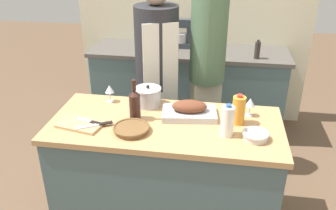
{
  "coord_description": "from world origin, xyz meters",
  "views": [
    {
      "loc": [
        0.35,
        -2.1,
        2.05
      ],
      "look_at": [
        0.0,
        0.11,
        0.94
      ],
      "focal_mm": 38.0,
      "sensor_mm": 36.0,
      "label": 1
    }
  ],
  "objects_px": {
    "condiment_bottle_tall": "(257,50)",
    "mixing_bowl": "(256,135)",
    "person_cook_aproned": "(157,72)",
    "cutting_board": "(81,124)",
    "wine_bottle_green": "(135,104)",
    "knife_chef": "(96,125)",
    "wine_glass_left": "(250,103)",
    "knife_paring": "(89,121)",
    "person_cook_guest": "(207,64)",
    "condiment_bottle_short": "(198,46)",
    "wine_glass_right": "(110,89)",
    "stock_pot": "(148,97)",
    "juice_jug": "(239,110)",
    "roasting_pan": "(189,110)",
    "milk_jug": "(227,121)",
    "wicker_basket": "(131,129)",
    "stand_mixer": "(184,36)"
  },
  "relations": [
    {
      "from": "juice_jug",
      "to": "stand_mixer",
      "type": "height_order",
      "value": "stand_mixer"
    },
    {
      "from": "stand_mixer",
      "to": "condiment_bottle_short",
      "type": "bearing_deg",
      "value": -45.49
    },
    {
      "from": "wicker_basket",
      "to": "condiment_bottle_tall",
      "type": "bearing_deg",
      "value": 59.24
    },
    {
      "from": "stock_pot",
      "to": "wine_glass_left",
      "type": "distance_m",
      "value": 0.74
    },
    {
      "from": "juice_jug",
      "to": "wine_glass_left",
      "type": "distance_m",
      "value": 0.15
    },
    {
      "from": "stand_mixer",
      "to": "condiment_bottle_short",
      "type": "distance_m",
      "value": 0.24
    },
    {
      "from": "wine_glass_left",
      "to": "person_cook_guest",
      "type": "distance_m",
      "value": 0.68
    },
    {
      "from": "wine_glass_left",
      "to": "condiment_bottle_tall",
      "type": "xyz_separation_m",
      "value": [
        0.12,
        1.15,
        0.03
      ]
    },
    {
      "from": "cutting_board",
      "to": "person_cook_aproned",
      "type": "xyz_separation_m",
      "value": [
        0.36,
        0.87,
        0.07
      ]
    },
    {
      "from": "roasting_pan",
      "to": "juice_jug",
      "type": "relative_size",
      "value": 1.9
    },
    {
      "from": "condiment_bottle_tall",
      "to": "mixing_bowl",
      "type": "bearing_deg",
      "value": -93.63
    },
    {
      "from": "stock_pot",
      "to": "knife_chef",
      "type": "height_order",
      "value": "stock_pot"
    },
    {
      "from": "juice_jug",
      "to": "stock_pot",
      "type": "bearing_deg",
      "value": 165.06
    },
    {
      "from": "milk_jug",
      "to": "person_cook_guest",
      "type": "xyz_separation_m",
      "value": [
        -0.18,
        0.88,
        0.06
      ]
    },
    {
      "from": "roasting_pan",
      "to": "wine_glass_left",
      "type": "height_order",
      "value": "wine_glass_left"
    },
    {
      "from": "person_cook_aproned",
      "to": "person_cook_guest",
      "type": "height_order",
      "value": "person_cook_guest"
    },
    {
      "from": "condiment_bottle_tall",
      "to": "person_cook_aproned",
      "type": "distance_m",
      "value": 1.07
    },
    {
      "from": "stock_pot",
      "to": "mixing_bowl",
      "type": "xyz_separation_m",
      "value": [
        0.77,
        -0.37,
        -0.04
      ]
    },
    {
      "from": "cutting_board",
      "to": "stock_pot",
      "type": "relative_size",
      "value": 1.66
    },
    {
      "from": "wine_glass_left",
      "to": "juice_jug",
      "type": "bearing_deg",
      "value": -123.69
    },
    {
      "from": "cutting_board",
      "to": "mixing_bowl",
      "type": "bearing_deg",
      "value": 0.41
    },
    {
      "from": "condiment_bottle_short",
      "to": "person_cook_aproned",
      "type": "relative_size",
      "value": 0.09
    },
    {
      "from": "wine_glass_left",
      "to": "stand_mixer",
      "type": "bearing_deg",
      "value": 114.43
    },
    {
      "from": "roasting_pan",
      "to": "knife_paring",
      "type": "bearing_deg",
      "value": -161.82
    },
    {
      "from": "person_cook_aproned",
      "to": "cutting_board",
      "type": "bearing_deg",
      "value": -133.55
    },
    {
      "from": "roasting_pan",
      "to": "juice_jug",
      "type": "bearing_deg",
      "value": -7.53
    },
    {
      "from": "wicker_basket",
      "to": "juice_jug",
      "type": "bearing_deg",
      "value": 18.11
    },
    {
      "from": "stock_pot",
      "to": "milk_jug",
      "type": "bearing_deg",
      "value": -30.8
    },
    {
      "from": "cutting_board",
      "to": "person_cook_aproned",
      "type": "height_order",
      "value": "person_cook_aproned"
    },
    {
      "from": "wicker_basket",
      "to": "wine_glass_left",
      "type": "relative_size",
      "value": 1.8
    },
    {
      "from": "mixing_bowl",
      "to": "knife_chef",
      "type": "xyz_separation_m",
      "value": [
        -1.04,
        -0.02,
        -0.01
      ]
    },
    {
      "from": "stock_pot",
      "to": "condiment_bottle_tall",
      "type": "distance_m",
      "value": 1.39
    },
    {
      "from": "roasting_pan",
      "to": "stock_pot",
      "type": "relative_size",
      "value": 2.04
    },
    {
      "from": "juice_jug",
      "to": "knife_paring",
      "type": "bearing_deg",
      "value": -170.19
    },
    {
      "from": "knife_paring",
      "to": "condiment_bottle_short",
      "type": "height_order",
      "value": "condiment_bottle_short"
    },
    {
      "from": "wicker_basket",
      "to": "knife_paring",
      "type": "bearing_deg",
      "value": 170.32
    },
    {
      "from": "knife_chef",
      "to": "condiment_bottle_tall",
      "type": "xyz_separation_m",
      "value": [
        1.14,
        1.48,
        0.11
      ]
    },
    {
      "from": "wicker_basket",
      "to": "condiment_bottle_short",
      "type": "height_order",
      "value": "condiment_bottle_short"
    },
    {
      "from": "mixing_bowl",
      "to": "wine_glass_right",
      "type": "relative_size",
      "value": 1.25
    },
    {
      "from": "mixing_bowl",
      "to": "stand_mixer",
      "type": "xyz_separation_m",
      "value": [
        -0.66,
        1.72,
        0.14
      ]
    },
    {
      "from": "wine_bottle_green",
      "to": "stand_mixer",
      "type": "relative_size",
      "value": 0.97
    },
    {
      "from": "cutting_board",
      "to": "condiment_bottle_short",
      "type": "relative_size",
      "value": 2.15
    },
    {
      "from": "wine_glass_right",
      "to": "knife_chef",
      "type": "bearing_deg",
      "value": -86.31
    },
    {
      "from": "roasting_pan",
      "to": "condiment_bottle_short",
      "type": "xyz_separation_m",
      "value": [
        -0.05,
        1.31,
        0.07
      ]
    },
    {
      "from": "roasting_pan",
      "to": "wine_glass_right",
      "type": "bearing_deg",
      "value": 167.0
    },
    {
      "from": "person_cook_aproned",
      "to": "wine_bottle_green",
      "type": "bearing_deg",
      "value": -112.58
    },
    {
      "from": "person_cook_aproned",
      "to": "wine_glass_right",
      "type": "bearing_deg",
      "value": -140.57
    },
    {
      "from": "knife_paring",
      "to": "person_cook_guest",
      "type": "distance_m",
      "value": 1.16
    },
    {
      "from": "knife_chef",
      "to": "condiment_bottle_tall",
      "type": "relative_size",
      "value": 1.2
    },
    {
      "from": "cutting_board",
      "to": "wine_bottle_green",
      "type": "distance_m",
      "value": 0.39
    }
  ]
}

